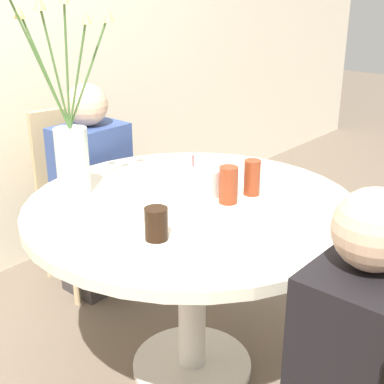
% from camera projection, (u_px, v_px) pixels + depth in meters
% --- Properties ---
extents(ground_plane, '(16.00, 16.00, 0.00)m').
position_uv_depth(ground_plane, '(192.00, 367.00, 2.24)').
color(ground_plane, '#6B5B4C').
extents(dining_table, '(1.23, 1.23, 0.75)m').
position_uv_depth(dining_table, '(192.00, 233.00, 2.01)').
color(dining_table, beige).
rests_on(dining_table, ground_plane).
extents(chair_left_flank, '(0.48, 0.48, 0.91)m').
position_uv_depth(chair_left_flank, '(79.00, 186.00, 2.78)').
color(chair_left_flank, '#9E896B').
rests_on(chair_left_flank, ground_plane).
extents(birthday_cake, '(0.22, 0.22, 0.15)m').
position_uv_depth(birthday_cake, '(193.00, 180.00, 2.04)').
color(birthday_cake, white).
rests_on(birthday_cake, dining_table).
extents(flower_vase, '(0.35, 0.23, 0.78)m').
position_uv_depth(flower_vase, '(70.00, 143.00, 1.97)').
color(flower_vase, '#B2C6C1').
rests_on(flower_vase, dining_table).
extents(side_plate, '(0.17, 0.17, 0.01)m').
position_uv_depth(side_plate, '(84.00, 223.00, 1.78)').
color(side_plate, silver).
rests_on(side_plate, dining_table).
extents(drink_glass_0, '(0.06, 0.06, 0.14)m').
position_uv_depth(drink_glass_0, '(252.00, 178.00, 2.01)').
color(drink_glass_0, maroon).
rests_on(drink_glass_0, dining_table).
extents(drink_glass_1, '(0.07, 0.07, 0.14)m').
position_uv_depth(drink_glass_1, '(228.00, 185.00, 1.94)').
color(drink_glass_1, maroon).
rests_on(drink_glass_1, dining_table).
extents(drink_glass_2, '(0.07, 0.07, 0.10)m').
position_uv_depth(drink_glass_2, '(156.00, 224.00, 1.67)').
color(drink_glass_2, black).
rests_on(drink_glass_2, dining_table).
extents(person_guest, '(0.34, 0.24, 1.07)m').
position_uv_depth(person_guest, '(93.00, 198.00, 2.66)').
color(person_guest, '#383333').
rests_on(person_guest, ground_plane).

